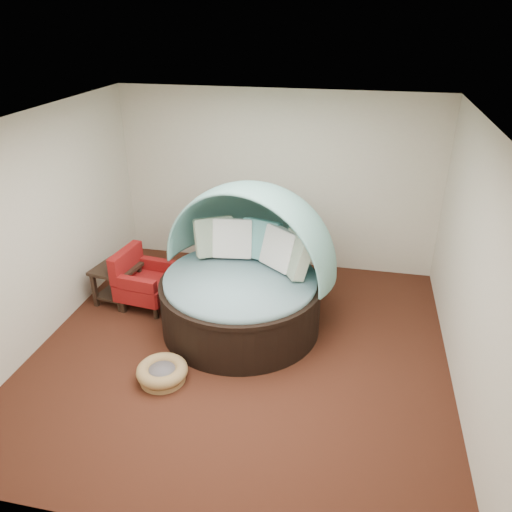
% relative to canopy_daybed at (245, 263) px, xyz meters
% --- Properties ---
extents(floor, '(5.00, 5.00, 0.00)m').
position_rel_canopy_daybed_xyz_m(floor, '(0.08, -0.63, -0.89)').
color(floor, '#4A2215').
rests_on(floor, ground).
extents(wall_back, '(5.00, 0.00, 5.00)m').
position_rel_canopy_daybed_xyz_m(wall_back, '(0.08, 1.87, 0.51)').
color(wall_back, beige).
rests_on(wall_back, floor).
extents(wall_front, '(5.00, 0.00, 5.00)m').
position_rel_canopy_daybed_xyz_m(wall_front, '(0.08, -3.13, 0.51)').
color(wall_front, beige).
rests_on(wall_front, floor).
extents(wall_left, '(0.00, 5.00, 5.00)m').
position_rel_canopy_daybed_xyz_m(wall_left, '(-2.42, -0.63, 0.51)').
color(wall_left, beige).
rests_on(wall_left, floor).
extents(wall_right, '(0.00, 5.00, 5.00)m').
position_rel_canopy_daybed_xyz_m(wall_right, '(2.58, -0.63, 0.51)').
color(wall_right, beige).
rests_on(wall_right, floor).
extents(ceiling, '(5.00, 5.00, 0.00)m').
position_rel_canopy_daybed_xyz_m(ceiling, '(0.08, -0.63, 1.91)').
color(ceiling, white).
rests_on(ceiling, wall_back).
extents(canopy_daybed, '(2.62, 2.57, 1.92)m').
position_rel_canopy_daybed_xyz_m(canopy_daybed, '(0.00, 0.00, 0.00)').
color(canopy_daybed, black).
rests_on(canopy_daybed, floor).
extents(pet_basket, '(0.62, 0.62, 0.20)m').
position_rel_canopy_daybed_xyz_m(pet_basket, '(-0.66, -1.36, -0.78)').
color(pet_basket, '#9C7D47').
rests_on(pet_basket, floor).
extents(red_armchair, '(0.79, 0.79, 0.83)m').
position_rel_canopy_daybed_xyz_m(red_armchair, '(-1.53, 0.15, -0.51)').
color(red_armchair, black).
rests_on(red_armchair, floor).
extents(side_table, '(0.66, 0.66, 0.55)m').
position_rel_canopy_daybed_xyz_m(side_table, '(-1.92, 0.14, -0.53)').
color(side_table, black).
rests_on(side_table, floor).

